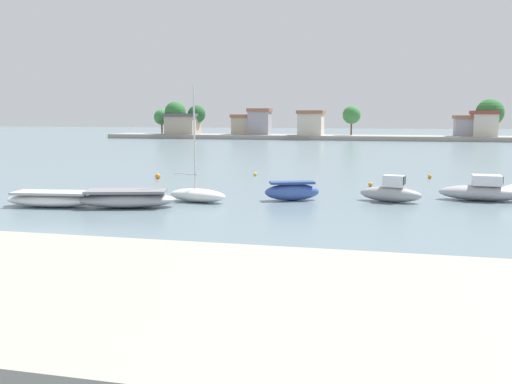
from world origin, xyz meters
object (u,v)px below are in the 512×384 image
(moored_boat_3, at_px, (127,199))
(mooring_buoy_1, at_px, (370,184))
(moored_boat_6, at_px, (391,193))
(mooring_buoy_4, at_px, (158,176))
(moored_boat_4, at_px, (197,194))
(moored_boat_7, at_px, (483,191))
(mooring_buoy_0, at_px, (255,174))
(moored_boat_2, at_px, (53,199))
(mooring_buoy_2, at_px, (430,176))
(moored_boat_5, at_px, (292,191))

(moored_boat_3, xyz_separation_m, mooring_buoy_1, (12.98, 12.27, -0.32))
(moored_boat_6, bearing_deg, mooring_buoy_4, 171.01)
(mooring_buoy_1, bearing_deg, moored_boat_4, -135.70)
(moored_boat_7, bearing_deg, mooring_buoy_0, 150.53)
(moored_boat_4, bearing_deg, mooring_buoy_1, 54.55)
(mooring_buoy_0, xyz_separation_m, mooring_buoy_4, (-7.13, -3.94, 0.06))
(moored_boat_2, distance_m, mooring_buoy_1, 21.49)
(moored_boat_2, bearing_deg, mooring_buoy_4, 81.51)
(moored_boat_6, relative_size, mooring_buoy_2, 11.46)
(moored_boat_5, distance_m, moored_boat_7, 11.45)
(mooring_buoy_2, bearing_deg, moored_boat_2, -138.61)
(moored_boat_4, relative_size, moored_boat_7, 1.35)
(moored_boat_2, height_order, mooring_buoy_2, moored_boat_2)
(moored_boat_5, xyz_separation_m, mooring_buoy_0, (-5.25, 12.59, -0.40))
(moored_boat_2, relative_size, moored_boat_4, 0.81)
(moored_boat_4, distance_m, moored_boat_6, 11.45)
(moored_boat_4, bearing_deg, moored_boat_2, -145.21)
(moored_boat_5, relative_size, mooring_buoy_1, 11.47)
(moored_boat_4, relative_size, mooring_buoy_0, 21.94)
(mooring_buoy_4, bearing_deg, mooring_buoy_1, -3.36)
(moored_boat_2, xyz_separation_m, moored_boat_5, (12.74, 5.25, 0.15))
(moored_boat_7, xyz_separation_m, mooring_buoy_4, (-23.55, 6.12, -0.35))
(moored_boat_7, relative_size, mooring_buoy_2, 15.13)
(moored_boat_3, distance_m, mooring_buoy_2, 25.47)
(moored_boat_5, relative_size, moored_boat_6, 0.91)
(moored_boat_4, relative_size, mooring_buoy_2, 20.42)
(moored_boat_3, relative_size, mooring_buoy_2, 17.42)
(mooring_buoy_0, bearing_deg, mooring_buoy_2, 5.19)
(mooring_buoy_2, bearing_deg, moored_boat_7, -79.10)
(mooring_buoy_2, bearing_deg, mooring_buoy_4, -166.24)
(moored_boat_5, relative_size, mooring_buoy_2, 10.46)
(moored_boat_3, xyz_separation_m, moored_boat_6, (14.33, 5.38, 0.08))
(moored_boat_6, height_order, mooring_buoy_4, moored_boat_6)
(mooring_buoy_4, bearing_deg, moored_boat_3, -73.85)
(moored_boat_4, height_order, moored_boat_5, moored_boat_4)
(moored_boat_7, bearing_deg, moored_boat_5, -165.16)
(moored_boat_6, xyz_separation_m, mooring_buoy_4, (-18.17, 7.88, -0.34))
(moored_boat_7, distance_m, mooring_buoy_4, 24.33)
(moored_boat_5, height_order, mooring_buoy_0, moored_boat_5)
(mooring_buoy_0, height_order, mooring_buoy_2, mooring_buoy_2)
(moored_boat_6, xyz_separation_m, moored_boat_7, (5.38, 1.76, 0.02))
(moored_boat_2, relative_size, moored_boat_7, 1.10)
(moored_boat_2, distance_m, moored_boat_6, 19.48)
(mooring_buoy_4, bearing_deg, moored_boat_6, -23.45)
(moored_boat_2, height_order, moored_boat_3, moored_boat_3)
(moored_boat_3, bearing_deg, mooring_buoy_1, 27.76)
(moored_boat_3, bearing_deg, mooring_buoy_4, 90.51)
(moored_boat_6, relative_size, mooring_buoy_1, 12.57)
(moored_boat_3, relative_size, moored_boat_7, 1.15)
(moored_boat_2, distance_m, mooring_buoy_4, 13.92)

